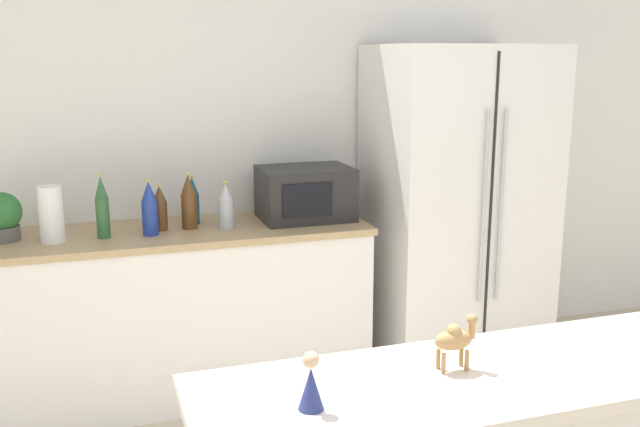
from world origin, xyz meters
TOP-DOWN VIEW (x-y plane):
  - wall_back at (0.00, 2.73)m, footprint 8.00×0.06m
  - back_counter at (-0.51, 2.40)m, footprint 1.92×0.63m
  - refrigerator at (1.02, 2.32)m, footprint 0.91×0.75m
  - potted_plant at (-1.33, 2.42)m, footprint 0.19×0.19m
  - paper_towel_roll at (-1.11, 2.33)m, footprint 0.11×0.11m
  - microwave at (0.16, 2.42)m, footprint 0.48×0.37m
  - back_bottle_0 at (-0.43, 2.50)m, footprint 0.07×0.07m
  - back_bottle_1 at (-0.60, 2.41)m, footprint 0.07×0.07m
  - back_bottle_2 at (-0.88, 2.33)m, footprint 0.06×0.06m
  - back_bottle_3 at (-0.28, 2.35)m, footprint 0.08×0.08m
  - back_bottle_4 at (-0.66, 2.32)m, footprint 0.08×0.08m
  - back_bottle_5 at (-0.46, 2.40)m, footprint 0.08×0.08m
  - camel_figurine at (-0.06, 0.36)m, footprint 0.12×0.06m
  - wise_man_figurine_blue at (-0.47, 0.28)m, footprint 0.06×0.06m

SIDE VIEW (x-z plane):
  - back_counter at x=-0.51m, z-range 0.00..0.89m
  - refrigerator at x=1.02m, z-range 0.00..1.81m
  - back_bottle_1 at x=-0.60m, z-range 0.89..1.12m
  - back_bottle_3 at x=-0.28m, z-range 0.89..1.13m
  - potted_plant at x=-1.33m, z-range 0.90..1.13m
  - back_bottle_0 at x=-0.43m, z-range 0.89..1.14m
  - wise_man_figurine_blue at x=-0.47m, z-range 0.95..1.10m
  - back_bottle_4 at x=-0.66m, z-range 0.89..1.16m
  - paper_towel_roll at x=-1.11m, z-range 0.89..1.16m
  - back_bottle_5 at x=-0.46m, z-range 0.89..1.17m
  - microwave at x=0.16m, z-range 0.89..1.17m
  - back_bottle_2 at x=-0.88m, z-range 0.89..1.20m
  - camel_figurine at x=-0.06m, z-range 0.98..1.12m
  - wall_back at x=0.00m, z-range 0.00..2.55m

